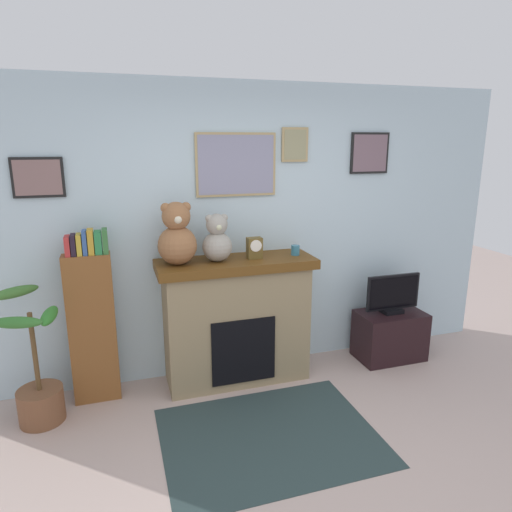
% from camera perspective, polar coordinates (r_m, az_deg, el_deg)
% --- Properties ---
extents(back_wall, '(5.20, 0.15, 2.60)m').
position_cam_1_polar(back_wall, '(4.14, -1.99, 3.21)').
color(back_wall, silver).
rests_on(back_wall, ground_plane).
extents(fireplace, '(1.36, 0.51, 1.12)m').
position_cam_1_polar(fireplace, '(4.05, -2.47, -7.98)').
color(fireplace, '#8F7B59').
rests_on(fireplace, ground_plane).
extents(bookshelf, '(0.36, 0.16, 1.44)m').
position_cam_1_polar(bookshelf, '(3.93, -19.88, -7.80)').
color(bookshelf, brown).
rests_on(bookshelf, ground_plane).
extents(potted_plant, '(0.49, 0.60, 1.04)m').
position_cam_1_polar(potted_plant, '(3.93, -25.68, -14.28)').
color(potted_plant, brown).
rests_on(potted_plant, ground_plane).
extents(tv_stand, '(0.65, 0.40, 0.48)m').
position_cam_1_polar(tv_stand, '(4.74, 16.43, -9.51)').
color(tv_stand, black).
rests_on(tv_stand, ground_plane).
extents(television, '(0.56, 0.14, 0.38)m').
position_cam_1_polar(television, '(4.59, 16.81, -4.69)').
color(television, black).
rests_on(television, tv_stand).
extents(area_rug, '(1.55, 1.19, 0.01)m').
position_cam_1_polar(area_rug, '(3.57, 1.74, -21.68)').
color(area_rug, '#2A3B3B').
rests_on(area_rug, ground_plane).
extents(candle_jar, '(0.07, 0.07, 0.09)m').
position_cam_1_polar(candle_jar, '(4.02, 4.96, 0.73)').
color(candle_jar, teal).
rests_on(candle_jar, fireplace).
extents(mantel_clock, '(0.13, 0.09, 0.18)m').
position_cam_1_polar(mantel_clock, '(3.88, -0.20, 1.02)').
color(mantel_clock, brown).
rests_on(mantel_clock, fireplace).
extents(teddy_bear_tan, '(0.32, 0.32, 0.51)m').
position_cam_1_polar(teddy_bear_tan, '(3.72, -9.89, 2.40)').
color(teddy_bear_tan, '#92613C').
rests_on(teddy_bear_tan, fireplace).
extents(teddy_bear_brown, '(0.25, 0.25, 0.40)m').
position_cam_1_polar(teddy_bear_brown, '(3.78, -4.90, 2.00)').
color(teddy_bear_brown, '#9F9A8E').
rests_on(teddy_bear_brown, fireplace).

